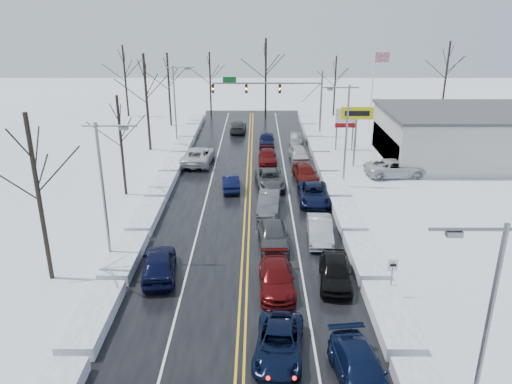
{
  "coord_description": "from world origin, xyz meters",
  "views": [
    {
      "loc": [
        0.75,
        -32.05,
        15.35
      ],
      "look_at": [
        0.7,
        1.94,
        2.5
      ],
      "focal_mm": 35.0,
      "sensor_mm": 36.0,
      "label": 1
    }
  ],
  "objects_px": {
    "dealership_building": "(482,136)",
    "oncoming_car_0": "(231,189)",
    "traffic_signal_mast": "(279,92)",
    "tires_plus_sign": "(357,117)",
    "flagpole": "(374,86)"
  },
  "relations": [
    {
      "from": "dealership_building",
      "to": "oncoming_car_0",
      "type": "height_order",
      "value": "dealership_building"
    },
    {
      "from": "dealership_building",
      "to": "traffic_signal_mast",
      "type": "bearing_deg",
      "value": 154.05
    },
    {
      "from": "tires_plus_sign",
      "to": "dealership_building",
      "type": "distance_m",
      "value": 13.82
    },
    {
      "from": "traffic_signal_mast",
      "to": "oncoming_car_0",
      "type": "bearing_deg",
      "value": -104.92
    },
    {
      "from": "flagpole",
      "to": "oncoming_car_0",
      "type": "relative_size",
      "value": 2.43
    },
    {
      "from": "dealership_building",
      "to": "oncoming_car_0",
      "type": "xyz_separation_m",
      "value": [
        -25.53,
        -8.76,
        -2.66
      ]
    },
    {
      "from": "dealership_building",
      "to": "oncoming_car_0",
      "type": "distance_m",
      "value": 27.12
    },
    {
      "from": "tires_plus_sign",
      "to": "flagpole",
      "type": "bearing_deg",
      "value": 71.56
    },
    {
      "from": "traffic_signal_mast",
      "to": "dealership_building",
      "type": "height_order",
      "value": "traffic_signal_mast"
    },
    {
      "from": "tires_plus_sign",
      "to": "oncoming_car_0",
      "type": "bearing_deg",
      "value": -150.72
    },
    {
      "from": "traffic_signal_mast",
      "to": "tires_plus_sign",
      "type": "relative_size",
      "value": 2.21
    },
    {
      "from": "tires_plus_sign",
      "to": "traffic_signal_mast",
      "type": "bearing_deg",
      "value": 120.46
    },
    {
      "from": "flagpole",
      "to": "oncoming_car_0",
      "type": "distance_m",
      "value": 27.31
    },
    {
      "from": "traffic_signal_mast",
      "to": "tires_plus_sign",
      "type": "xyz_separation_m",
      "value": [
        7.05,
        -12.0,
        -0.49
      ]
    },
    {
      "from": "flagpole",
      "to": "oncoming_car_0",
      "type": "xyz_separation_m",
      "value": [
        -16.72,
        -20.76,
        -5.93
      ]
    }
  ]
}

